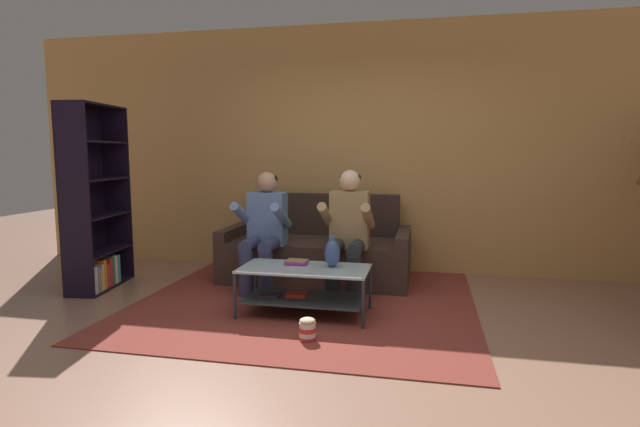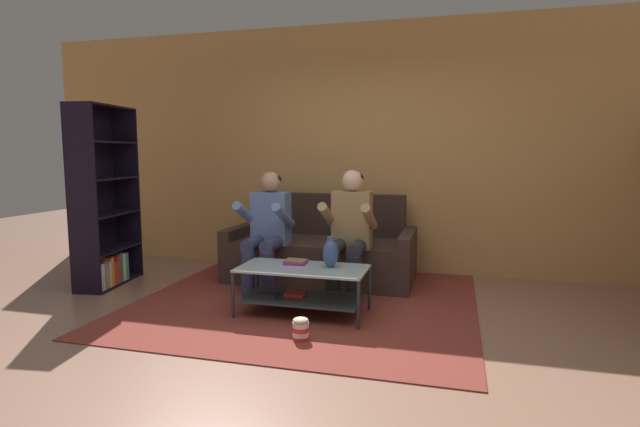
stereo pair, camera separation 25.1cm
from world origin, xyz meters
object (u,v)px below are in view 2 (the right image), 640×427
(couch, at_px, (322,252))
(vase, at_px, (330,253))
(bookshelf, at_px, (102,216))
(book_stack, at_px, (296,262))
(popcorn_tub, at_px, (301,329))
(person_seated_right, at_px, (350,228))
(coffee_table, at_px, (302,283))
(person_seated_left, at_px, (267,226))

(couch, relative_size, vase, 7.54)
(vase, distance_m, bookshelf, 2.62)
(couch, bearing_deg, vase, -71.55)
(book_stack, xyz_separation_m, popcorn_tub, (0.27, -0.71, -0.35))
(person_seated_right, relative_size, book_stack, 6.00)
(book_stack, bearing_deg, coffee_table, -51.73)
(couch, distance_m, person_seated_left, 0.80)
(book_stack, relative_size, popcorn_tub, 1.14)
(popcorn_tub, bearing_deg, vase, 84.59)
(couch, height_order, book_stack, couch)
(coffee_table, relative_size, bookshelf, 0.59)
(couch, height_order, person_seated_right, person_seated_right)
(person_seated_left, height_order, bookshelf, bookshelf)
(vase, bearing_deg, popcorn_tub, -95.41)
(person_seated_left, xyz_separation_m, bookshelf, (-1.77, -0.27, 0.07))
(couch, distance_m, vase, 1.25)
(person_seated_right, xyz_separation_m, coffee_table, (-0.28, -0.68, -0.40))
(couch, distance_m, coffee_table, 1.25)
(popcorn_tub, bearing_deg, person_seated_right, 85.28)
(person_seated_right, xyz_separation_m, book_stack, (-0.37, -0.56, -0.24))
(bookshelf, bearing_deg, vase, -7.36)
(person_seated_left, xyz_separation_m, coffee_table, (0.58, -0.68, -0.39))
(vase, xyz_separation_m, popcorn_tub, (-0.06, -0.67, -0.46))
(coffee_table, bearing_deg, couch, 96.89)
(couch, height_order, popcorn_tub, couch)
(person_seated_left, bearing_deg, bookshelf, -171.37)
(person_seated_left, bearing_deg, book_stack, -48.89)
(book_stack, bearing_deg, couch, 93.04)
(person_seated_left, distance_m, bookshelf, 1.79)
(person_seated_left, bearing_deg, vase, -36.30)
(coffee_table, relative_size, vase, 4.15)
(person_seated_left, relative_size, bookshelf, 0.64)
(popcorn_tub, bearing_deg, book_stack, 110.63)
(couch, relative_size, person_seated_right, 1.63)
(bookshelf, bearing_deg, coffee_table, -9.87)
(person_seated_right, bearing_deg, popcorn_tub, -94.72)
(vase, distance_m, book_stack, 0.35)
(person_seated_left, height_order, person_seated_right, person_seated_right)
(book_stack, bearing_deg, person_seated_left, 131.11)
(vase, bearing_deg, person_seated_right, 86.03)
(couch, bearing_deg, person_seated_right, -52.49)
(vase, bearing_deg, couch, 108.45)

